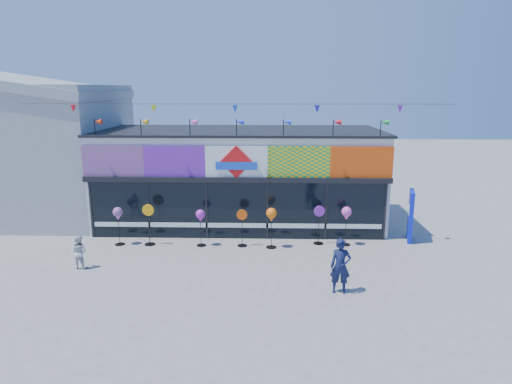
{
  "coord_description": "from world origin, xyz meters",
  "views": [
    {
      "loc": [
        1.25,
        -13.92,
        5.87
      ],
      "look_at": [
        0.8,
        2.0,
        2.23
      ],
      "focal_mm": 32.0,
      "sensor_mm": 36.0,
      "label": 1
    }
  ],
  "objects_px": {
    "spinner_4": "(271,216)",
    "spinner_0": "(118,215)",
    "spinner_1": "(149,223)",
    "spinner_3": "(242,227)",
    "child": "(79,252)",
    "blue_sign": "(411,216)",
    "spinner_5": "(319,224)",
    "spinner_2": "(201,217)",
    "spinner_6": "(346,214)",
    "adult_man": "(340,266)"
  },
  "relations": [
    {
      "from": "blue_sign",
      "to": "spinner_3",
      "type": "distance_m",
      "value": 6.6
    },
    {
      "from": "child",
      "to": "spinner_3",
      "type": "bearing_deg",
      "value": -147.32
    },
    {
      "from": "blue_sign",
      "to": "spinner_6",
      "type": "distance_m",
      "value": 2.69
    },
    {
      "from": "spinner_3",
      "to": "spinner_5",
      "type": "height_order",
      "value": "spinner_5"
    },
    {
      "from": "spinner_2",
      "to": "child",
      "type": "bearing_deg",
      "value": -148.13
    },
    {
      "from": "adult_man",
      "to": "spinner_0",
      "type": "bearing_deg",
      "value": 157.76
    },
    {
      "from": "blue_sign",
      "to": "spinner_3",
      "type": "relative_size",
      "value": 1.4
    },
    {
      "from": "spinner_1",
      "to": "spinner_3",
      "type": "bearing_deg",
      "value": -0.79
    },
    {
      "from": "spinner_0",
      "to": "spinner_2",
      "type": "relative_size",
      "value": 1.04
    },
    {
      "from": "spinner_4",
      "to": "spinner_5",
      "type": "relative_size",
      "value": 1.02
    },
    {
      "from": "blue_sign",
      "to": "child",
      "type": "height_order",
      "value": "blue_sign"
    },
    {
      "from": "spinner_0",
      "to": "spinner_1",
      "type": "distance_m",
      "value": 1.2
    },
    {
      "from": "spinner_5",
      "to": "blue_sign",
      "type": "bearing_deg",
      "value": 8.16
    },
    {
      "from": "spinner_6",
      "to": "blue_sign",
      "type": "bearing_deg",
      "value": 13.58
    },
    {
      "from": "spinner_0",
      "to": "spinner_1",
      "type": "bearing_deg",
      "value": 1.57
    },
    {
      "from": "spinner_5",
      "to": "spinner_1",
      "type": "bearing_deg",
      "value": -177.49
    },
    {
      "from": "adult_man",
      "to": "spinner_3",
      "type": "bearing_deg",
      "value": 132.8
    },
    {
      "from": "spinner_6",
      "to": "child",
      "type": "distance_m",
      "value": 9.59
    },
    {
      "from": "blue_sign",
      "to": "spinner_5",
      "type": "bearing_deg",
      "value": -157.87
    },
    {
      "from": "spinner_3",
      "to": "spinner_4",
      "type": "height_order",
      "value": "spinner_4"
    },
    {
      "from": "spinner_4",
      "to": "spinner_0",
      "type": "bearing_deg",
      "value": 178.3
    },
    {
      "from": "adult_man",
      "to": "blue_sign",
      "type": "bearing_deg",
      "value": 59.09
    },
    {
      "from": "spinner_0",
      "to": "spinner_2",
      "type": "distance_m",
      "value": 3.14
    },
    {
      "from": "spinner_1",
      "to": "adult_man",
      "type": "distance_m",
      "value": 7.76
    },
    {
      "from": "spinner_2",
      "to": "spinner_1",
      "type": "bearing_deg",
      "value": 178.23
    },
    {
      "from": "spinner_3",
      "to": "spinner_6",
      "type": "bearing_deg",
      "value": 3.24
    },
    {
      "from": "spinner_5",
      "to": "spinner_2",
      "type": "bearing_deg",
      "value": -175.6
    },
    {
      "from": "spinner_4",
      "to": "spinner_6",
      "type": "xyz_separation_m",
      "value": [
        2.84,
        0.38,
        -0.03
      ]
    },
    {
      "from": "spinner_4",
      "to": "child",
      "type": "bearing_deg",
      "value": -161.22
    },
    {
      "from": "spinner_4",
      "to": "spinner_5",
      "type": "distance_m",
      "value": 1.94
    },
    {
      "from": "spinner_1",
      "to": "spinner_6",
      "type": "xyz_separation_m",
      "value": [
        7.49,
        0.17,
        0.36
      ]
    },
    {
      "from": "spinner_3",
      "to": "spinner_5",
      "type": "distance_m",
      "value": 2.95
    },
    {
      "from": "blue_sign",
      "to": "spinner_3",
      "type": "bearing_deg",
      "value": -158.61
    },
    {
      "from": "spinner_1",
      "to": "spinner_3",
      "type": "xyz_separation_m",
      "value": [
        3.55,
        -0.05,
        -0.09
      ]
    },
    {
      "from": "blue_sign",
      "to": "child",
      "type": "bearing_deg",
      "value": -150.98
    },
    {
      "from": "spinner_5",
      "to": "spinner_4",
      "type": "bearing_deg",
      "value": -165.01
    },
    {
      "from": "spinner_5",
      "to": "spinner_6",
      "type": "relative_size",
      "value": 1.0
    },
    {
      "from": "blue_sign",
      "to": "spinner_6",
      "type": "relative_size",
      "value": 1.33
    },
    {
      "from": "spinner_0",
      "to": "spinner_6",
      "type": "bearing_deg",
      "value": 1.36
    },
    {
      "from": "blue_sign",
      "to": "spinner_5",
      "type": "distance_m",
      "value": 3.66
    },
    {
      "from": "spinner_5",
      "to": "spinner_6",
      "type": "height_order",
      "value": "spinner_5"
    },
    {
      "from": "blue_sign",
      "to": "spinner_1",
      "type": "distance_m",
      "value": 10.13
    },
    {
      "from": "spinner_6",
      "to": "spinner_4",
      "type": "bearing_deg",
      "value": -172.41
    },
    {
      "from": "spinner_5",
      "to": "spinner_0",
      "type": "bearing_deg",
      "value": -177.63
    },
    {
      "from": "spinner_1",
      "to": "spinner_2",
      "type": "bearing_deg",
      "value": -1.77
    },
    {
      "from": "blue_sign",
      "to": "spinner_4",
      "type": "xyz_separation_m",
      "value": [
        -5.44,
        -1.01,
        0.23
      ]
    },
    {
      "from": "spinner_2",
      "to": "spinner_6",
      "type": "height_order",
      "value": "spinner_6"
    },
    {
      "from": "spinner_6",
      "to": "adult_man",
      "type": "distance_m",
      "value": 4.28
    },
    {
      "from": "adult_man",
      "to": "child",
      "type": "relative_size",
      "value": 1.45
    },
    {
      "from": "spinner_0",
      "to": "adult_man",
      "type": "height_order",
      "value": "adult_man"
    }
  ]
}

